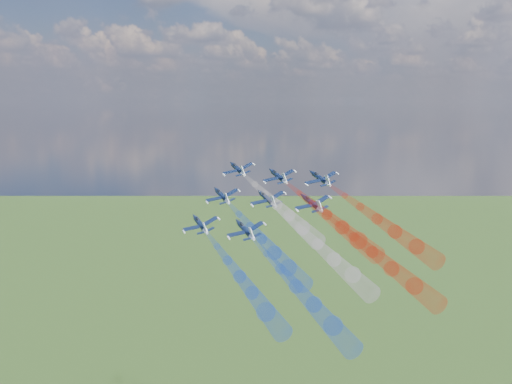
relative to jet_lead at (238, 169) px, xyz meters
The scene contains 16 objects.
jet_lead is the anchor object (origin of this frame).
trail_lead 28.57m from the jet_lead, 32.09° to the right, with size 4.31×45.71×4.31m, color white, non-canonical shape.
jet_inner_left 15.27m from the jet_lead, 72.89° to the right, with size 10.35×12.94×3.45m, color black, non-canonical shape.
trail_inner_left 41.45m from the jet_lead, 45.46° to the right, with size 4.31×45.71×4.31m, color blue, non-canonical shape.
jet_inner_right 14.83m from the jet_lead, ahead, with size 10.35×12.94×3.45m, color black, non-canonical shape.
trail_inner_right 41.81m from the jet_lead, 21.10° to the right, with size 4.31×45.71×4.31m, color red, non-canonical shape.
jet_outer_left 30.00m from the jet_lead, 75.27° to the right, with size 10.35×12.94×3.45m, color black, non-canonical shape.
trail_outer_left 54.68m from the jet_lead, 53.58° to the right, with size 4.31×45.71×4.31m, color blue, non-canonical shape.
jet_center_third 23.43m from the jet_lead, 33.28° to the right, with size 10.35×12.94×3.45m, color black, non-canonical shape.
trail_center_third 51.99m from the jet_lead, 32.63° to the right, with size 4.31×45.71×4.31m, color white, non-canonical shape.
jet_outer_right 27.45m from the jet_lead, ahead, with size 10.35×12.94×3.45m, color black, non-canonical shape.
trail_outer_right 52.91m from the jet_lead, 13.62° to the right, with size 4.31×45.71×4.31m, color red, non-canonical shape.
jet_rear_left 36.61m from the jet_lead, 50.90° to the right, with size 10.35×12.94×3.45m, color black, non-canonical shape.
trail_rear_left 64.32m from the jet_lead, 42.55° to the right, with size 4.31×45.71×4.31m, color blue, non-canonical shape.
jet_rear_right 34.01m from the jet_lead, 18.21° to the right, with size 10.35×12.94×3.45m, color black, non-canonical shape.
trail_rear_right 62.11m from the jet_lead, 24.50° to the right, with size 4.31×45.71×4.31m, color red, non-canonical shape.
Camera 1 is at (68.11, -124.74, 158.05)m, focal length 41.47 mm.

